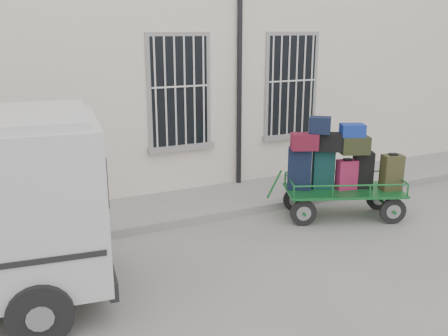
% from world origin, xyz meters
% --- Properties ---
extents(ground, '(80.00, 80.00, 0.00)m').
position_xyz_m(ground, '(0.00, 0.00, 0.00)').
color(ground, slate).
rests_on(ground, ground).
extents(building, '(24.00, 5.15, 6.00)m').
position_xyz_m(building, '(0.00, 5.50, 3.00)').
color(building, beige).
rests_on(building, ground).
extents(sidewalk, '(24.00, 1.70, 0.15)m').
position_xyz_m(sidewalk, '(0.00, 2.20, 0.07)').
color(sidewalk, gray).
rests_on(sidewalk, ground).
extents(luggage_cart, '(2.55, 1.73, 1.95)m').
position_xyz_m(luggage_cart, '(1.84, 0.55, 0.95)').
color(luggage_cart, black).
rests_on(luggage_cart, ground).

